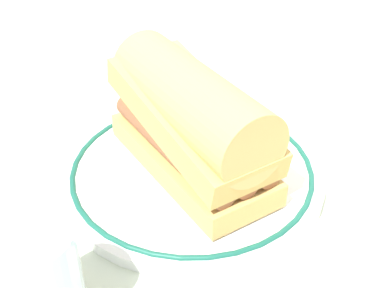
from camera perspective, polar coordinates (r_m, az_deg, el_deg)
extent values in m
plane|color=beige|center=(0.59, -2.26, -2.75)|extent=(1.50, 1.50, 0.00)
cylinder|color=white|center=(0.57, 0.00, -3.15)|extent=(0.28, 0.28, 0.01)
torus|color=#195947|center=(0.57, 0.00, -2.69)|extent=(0.26, 0.26, 0.01)
cube|color=tan|center=(0.56, 0.00, -1.41)|extent=(0.21, 0.11, 0.03)
cylinder|color=brown|center=(0.53, -2.36, -0.15)|extent=(0.19, 0.05, 0.02)
cylinder|color=#965636|center=(0.55, 0.00, 0.72)|extent=(0.19, 0.05, 0.02)
cylinder|color=brown|center=(0.56, 2.26, 1.56)|extent=(0.19, 0.05, 0.02)
cube|color=tan|center=(0.53, 0.00, 3.15)|extent=(0.21, 0.11, 0.06)
cylinder|color=tan|center=(0.52, 0.00, 4.53)|extent=(0.21, 0.10, 0.07)
cylinder|color=silver|center=(0.43, -15.78, -13.96)|extent=(0.06, 0.06, 0.10)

